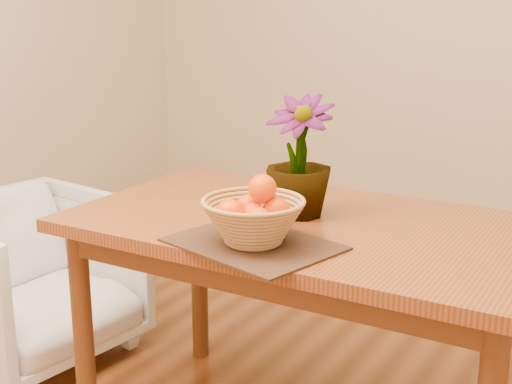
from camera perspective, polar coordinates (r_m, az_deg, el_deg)
The scene contains 7 objects.
wall_back at distance 3.87m, azimuth 17.62°, elevation 13.95°, with size 4.00×0.02×2.70m, color beige.
table at distance 2.14m, azimuth 4.12°, elevation -4.49°, with size 1.40×0.80×0.75m.
placemat at distance 1.89m, azimuth -0.22°, elevation -4.18°, with size 0.42×0.32×0.01m, color #351C13.
wicker_basket at distance 1.87m, azimuth -0.22°, elevation -2.48°, with size 0.28×0.28×0.11m.
orange_pile at distance 1.86m, azimuth -0.07°, elevation -1.30°, with size 0.17×0.16×0.14m.
potted_plant at distance 2.11m, azimuth 3.46°, elevation 2.84°, with size 0.20×0.20×0.36m, color #194915.
armchair at distance 2.94m, azimuth -17.54°, elevation -6.06°, with size 0.69×0.64×0.71m, color gray.
Camera 1 is at (0.88, -1.51, 1.37)m, focal length 50.00 mm.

